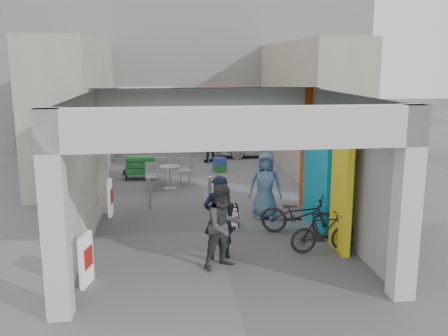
{
  "coord_description": "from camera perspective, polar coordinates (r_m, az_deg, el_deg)",
  "views": [
    {
      "loc": [
        -1.21,
        -11.99,
        4.18
      ],
      "look_at": [
        0.37,
        1.0,
        1.42
      ],
      "focal_mm": 40.0,
      "sensor_mm": 36.0,
      "label": 1
    }
  ],
  "objects": [
    {
      "name": "bollard_right",
      "position": [
        15.12,
        3.96,
        -2.26
      ],
      "size": [
        0.09,
        0.09,
        0.98
      ],
      "primitive_type": "cylinder",
      "color": "#97999F",
      "rests_on": "ground"
    },
    {
      "name": "border_collie",
      "position": [
        12.91,
        1.12,
        -5.67
      ],
      "size": [
        0.26,
        0.52,
        0.71
      ],
      "rotation": [
        0.0,
        0.0,
        -0.34
      ],
      "color": "black",
      "rests_on": "ground"
    },
    {
      "name": "plaza_bldg_left",
      "position": [
        19.84,
        -16.56,
        6.55
      ],
      "size": [
        2.0,
        9.0,
        5.0
      ],
      "primitive_type": "cube",
      "color": "#A9A28C",
      "rests_on": "ground"
    },
    {
      "name": "bollard_left",
      "position": [
        14.72,
        -8.52,
        -2.84
      ],
      "size": [
        0.09,
        0.09,
        0.94
      ],
      "primitive_type": "cylinder",
      "color": "#97999F",
      "rests_on": "ground"
    },
    {
      "name": "white_van",
      "position": [
        22.84,
        3.73,
        2.94
      ],
      "size": [
        3.76,
        1.64,
        1.26
      ],
      "primitive_type": "imported",
      "rotation": [
        0.0,
        0.0,
        1.61
      ],
      "color": "silver",
      "rests_on": "ground"
    },
    {
      "name": "produce_stand",
      "position": [
        18.58,
        -9.53,
        -0.24
      ],
      "size": [
        1.25,
        0.68,
        0.82
      ],
      "rotation": [
        0.0,
        0.0,
        0.2
      ],
      "color": "black",
      "rests_on": "ground"
    },
    {
      "name": "cafe_set",
      "position": [
        17.28,
        -6.59,
        -1.05
      ],
      "size": [
        1.54,
        1.25,
        0.93
      ],
      "rotation": [
        0.0,
        0.0,
        -0.43
      ],
      "color": "#A4A5AA",
      "rests_on": "ground"
    },
    {
      "name": "man_with_dog",
      "position": [
        10.79,
        -0.6,
        -5.65
      ],
      "size": [
        0.74,
        0.54,
        1.86
      ],
      "primitive_type": "imported",
      "rotation": [
        0.0,
        0.0,
        3.3
      ],
      "color": "black",
      "rests_on": "ground"
    },
    {
      "name": "advert_board_near",
      "position": [
        10.04,
        -15.47,
        -10.04
      ],
      "size": [
        0.21,
        0.55,
        1.0
      ],
      "rotation": [
        0.0,
        0.0,
        -0.23
      ],
      "color": "white",
      "rests_on": "ground"
    },
    {
      "name": "man_crates",
      "position": [
        21.25,
        -1.61,
        3.09
      ],
      "size": [
        1.17,
        0.83,
        1.85
      ],
      "primitive_type": "imported",
      "rotation": [
        0.0,
        0.0,
        3.54
      ],
      "color": "black",
      "rests_on": "ground"
    },
    {
      "name": "bicycle_rear",
      "position": [
        11.49,
        11.34,
        -7.2
      ],
      "size": [
        1.58,
        0.54,
        0.93
      ],
      "primitive_type": "imported",
      "rotation": [
        0.0,
        0.0,
        1.64
      ],
      "color": "black",
      "rests_on": "ground"
    },
    {
      "name": "bollard_center",
      "position": [
        14.78,
        -1.63,
        -2.74
      ],
      "size": [
        0.09,
        0.09,
        0.89
      ],
      "primitive_type": "cylinder",
      "color": "#97999F",
      "rests_on": "ground"
    },
    {
      "name": "bicycle_front",
      "position": [
        12.47,
        8.6,
        -5.35
      ],
      "size": [
        2.04,
        1.47,
        1.02
      ],
      "primitive_type": "imported",
      "rotation": [
        0.0,
        0.0,
        1.11
      ],
      "color": "black",
      "rests_on": "ground"
    },
    {
      "name": "plaza_bldg_right",
      "position": [
        20.38,
        9.45,
        7.01
      ],
      "size": [
        2.0,
        9.0,
        5.0
      ],
      "primitive_type": "cube",
      "color": "#A9A28C",
      "rests_on": "ground"
    },
    {
      "name": "ground",
      "position": [
        12.75,
        -1.11,
        -7.24
      ],
      "size": [
        90.0,
        90.0,
        0.0
      ],
      "primitive_type": "plane",
      "color": "#5B5B60",
      "rests_on": "ground"
    },
    {
      "name": "far_building",
      "position": [
        26.01,
        -4.34,
        11.45
      ],
      "size": [
        18.0,
        4.08,
        8.0
      ],
      "color": "silver",
      "rests_on": "ground"
    },
    {
      "name": "man_elderly",
      "position": [
        13.64,
        4.75,
        -1.97
      ],
      "size": [
        0.99,
        0.74,
        1.84
      ],
      "primitive_type": "imported",
      "rotation": [
        0.0,
        0.0,
        -0.19
      ],
      "color": "#50749C",
      "rests_on": "ground"
    },
    {
      "name": "man_back_turned",
      "position": [
        10.34,
        -0.05,
        -6.67
      ],
      "size": [
        1.08,
        0.99,
        1.78
      ],
      "primitive_type": "imported",
      "rotation": [
        0.0,
        0.0,
        0.47
      ],
      "color": "#3A3A3C",
      "rests_on": "ground"
    },
    {
      "name": "crate_stack",
      "position": [
        19.5,
        -0.5,
        0.36
      ],
      "size": [
        0.55,
        0.49,
        0.56
      ],
      "rotation": [
        0.0,
        0.0,
        0.36
      ],
      "color": "#195825",
      "rests_on": "ground"
    },
    {
      "name": "advert_board_far",
      "position": [
        14.29,
        -12.88,
        -3.31
      ],
      "size": [
        0.11,
        0.55,
        1.0
      ],
      "rotation": [
        0.0,
        0.0,
        -0.02
      ],
      "color": "white",
      "rests_on": "ground"
    },
    {
      "name": "arcade_canopy",
      "position": [
        11.46,
        1.95,
        2.45
      ],
      "size": [
        6.4,
        6.45,
        6.4
      ],
      "color": "beige",
      "rests_on": "ground"
    }
  ]
}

